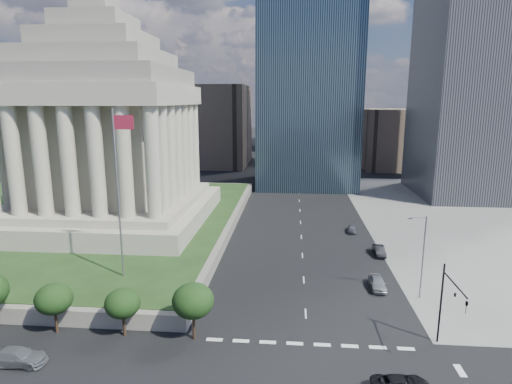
# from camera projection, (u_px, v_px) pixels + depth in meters

# --- Properties ---
(ground) EXTENTS (500.00, 500.00, 0.00)m
(ground) POSITION_uv_depth(u_px,v_px,m) (298.00, 180.00, 124.62)
(ground) COLOR black
(ground) RESTS_ON ground
(plaza_terrace) EXTENTS (66.00, 70.00, 1.80)m
(plaza_terrace) POSITION_uv_depth(u_px,v_px,m) (58.00, 221.00, 79.51)
(plaza_terrace) COLOR #6B665C
(plaza_terrace) RESTS_ON ground
(plaza_lawn) EXTENTS (64.00, 68.00, 0.10)m
(plaza_lawn) POSITION_uv_depth(u_px,v_px,m) (58.00, 216.00, 79.31)
(plaza_lawn) COLOR #1F3515
(plaza_lawn) RESTS_ON plaza_terrace
(war_memorial) EXTENTS (34.00, 34.00, 39.00)m
(war_memorial) POSITION_uv_depth(u_px,v_px,m) (102.00, 109.00, 72.34)
(war_memorial) COLOR #A6A18B
(war_memorial) RESTS_ON plaza_lawn
(flagpole) EXTENTS (2.52, 0.24, 20.00)m
(flagpole) POSITION_uv_depth(u_px,v_px,m) (119.00, 186.00, 49.67)
(flagpole) COLOR slate
(flagpole) RESTS_ON plaza_lawn
(midrise_glass) EXTENTS (26.00, 26.00, 60.00)m
(midrise_glass) POSITION_uv_depth(u_px,v_px,m) (308.00, 73.00, 113.29)
(midrise_glass) COLOR black
(midrise_glass) RESTS_ON ground
(building_filler_ne) EXTENTS (20.00, 30.00, 20.00)m
(building_filler_ne) POSITION_uv_depth(u_px,v_px,m) (390.00, 138.00, 149.05)
(building_filler_ne) COLOR brown
(building_filler_ne) RESTS_ON ground
(building_filler_nw) EXTENTS (24.00, 30.00, 28.00)m
(building_filler_nw) POSITION_uv_depth(u_px,v_px,m) (214.00, 126.00, 153.43)
(building_filler_nw) COLOR brown
(building_filler_nw) RESTS_ON ground
(traffic_signal_ne) EXTENTS (0.30, 5.74, 8.00)m
(traffic_signal_ne) POSITION_uv_depth(u_px,v_px,m) (449.00, 300.00, 38.39)
(traffic_signal_ne) COLOR black
(traffic_signal_ne) RESTS_ON ground
(street_lamp_north) EXTENTS (2.13, 0.22, 10.00)m
(street_lamp_north) POSITION_uv_depth(u_px,v_px,m) (422.00, 252.00, 49.24)
(street_lamp_north) COLOR slate
(street_lamp_north) RESTS_ON ground
(suv_grey) EXTENTS (5.14, 2.15, 1.48)m
(suv_grey) POSITION_uv_depth(u_px,v_px,m) (17.00, 357.00, 37.57)
(suv_grey) COLOR #5B5E63
(suv_grey) RESTS_ON ground
(parked_sedan_near) EXTENTS (1.88, 4.55, 1.54)m
(parked_sedan_near) POSITION_uv_depth(u_px,v_px,m) (377.00, 283.00, 52.78)
(parked_sedan_near) COLOR gray
(parked_sedan_near) RESTS_ON ground
(parked_sedan_mid) EXTENTS (1.48, 4.22, 1.39)m
(parked_sedan_mid) POSITION_uv_depth(u_px,v_px,m) (379.00, 251.00, 64.28)
(parked_sedan_mid) COLOR black
(parked_sedan_mid) RESTS_ON ground
(parked_sedan_far) EXTENTS (2.11, 3.95, 1.28)m
(parked_sedan_far) POSITION_uv_depth(u_px,v_px,m) (352.00, 229.00, 75.43)
(parked_sedan_far) COLOR #505257
(parked_sedan_far) RESTS_ON ground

